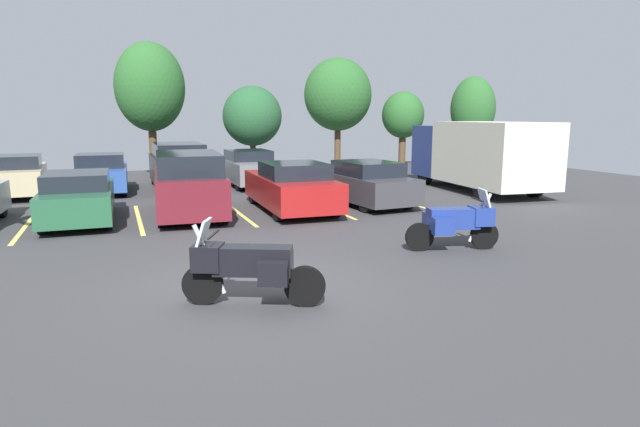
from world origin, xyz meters
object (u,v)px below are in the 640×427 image
Objects in this scene: car_far_blue at (102,174)px; box_truck at (479,153)px; car_maroon at (189,184)px; car_red at (291,187)px; car_far_grey at (248,168)px; motorcycle_second at (456,221)px; car_far_black at (178,166)px; car_charcoal at (363,183)px; motorcycle_touring at (248,266)px; car_far_champagne at (17,176)px; car_green at (79,197)px.

car_far_blue is 0.62× the size of box_truck.
car_maroon reaches higher than car_red.
motorcycle_second is at bearing -82.70° from car_far_grey.
car_red is 1.01× the size of car_far_black.
car_charcoal is at bearing -68.66° from car_far_grey.
car_charcoal is (5.91, 8.25, 0.07)m from motorcycle_touring.
motorcycle_touring is at bearing -70.19° from car_far_champagne.
car_far_black is (-4.52, 12.71, 0.29)m from motorcycle_second.
car_charcoal is at bearing 82.72° from motorcycle_second.
motorcycle_touring is 14.92m from car_far_grey.
car_far_black is at bearing 0.61° from car_far_champagne.
car_far_black is (3.39, 6.24, 0.23)m from car_green.
car_far_black is at bearing 179.77° from car_far_grey.
car_charcoal is 6.73m from car_far_grey.
car_maroon is at bearing -3.53° from car_green.
motorcycle_touring is 8.11m from car_maroon.
car_far_grey is (-2.45, 6.27, 0.04)m from car_charcoal.
car_red is (6.08, -0.40, 0.05)m from car_green.
motorcycle_touring is at bearing -103.43° from car_far_grey.
motorcycle_touring is 0.43× the size of car_far_grey.
car_green is (-7.91, 6.47, 0.05)m from motorcycle_second.
box_truck is at bearing 11.39° from car_red.
car_green is 6.10m from car_red.
car_far_blue is at bearing 120.68° from motorcycle_second.
motorcycle_second is at bearing 19.61° from motorcycle_touring.
car_far_black is at bearing 61.45° from car_green.
car_far_blue is (-8.24, 6.06, 0.02)m from car_charcoal.
motorcycle_second is 0.44× the size of car_charcoal.
motorcycle_touring is 0.43× the size of car_far_black.
car_far_blue reaches higher than car_green.
car_far_black reaches higher than car_charcoal.
car_maroon reaches higher than car_green.
car_charcoal is at bearing -29.20° from car_far_champagne.
motorcycle_second is 0.42× the size of car_red.
motorcycle_second is 13.49m from car_far_black.
car_charcoal is at bearing 7.68° from car_red.
car_red is at bearing -91.75° from car_far_grey.
car_red is at bearing -168.61° from box_truck.
motorcycle_second is 0.29× the size of box_truck.
motorcycle_second is 0.42× the size of car_far_black.
car_far_blue is (-5.59, 6.42, -0.01)m from car_red.
box_truck reaches higher than car_maroon.
motorcycle_second is at bearing -39.28° from car_green.
car_far_champagne is at bearing 129.16° from motorcycle_second.
car_red is at bearing -48.99° from car_far_blue.
box_truck is (8.09, -4.95, 0.74)m from car_far_grey.
car_charcoal is at bearing 1.43° from car_maroon.
motorcycle_touring is 1.02× the size of motorcycle_second.
motorcycle_touring is 0.47× the size of car_green.
car_far_champagne is at bearing 130.20° from car_maroon.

